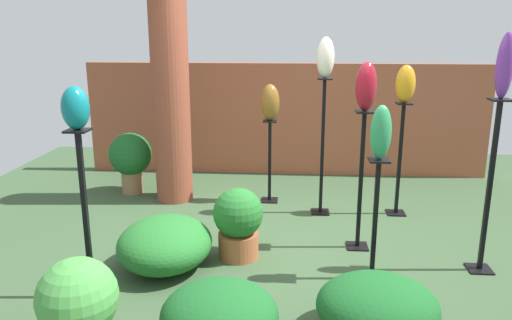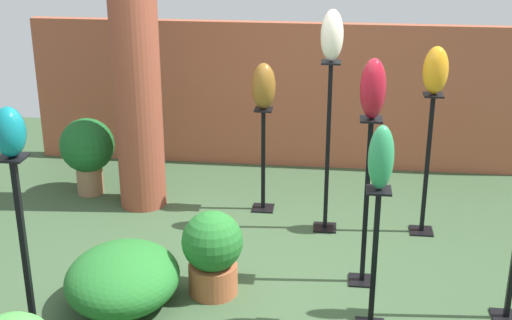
{
  "view_description": "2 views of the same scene",
  "coord_description": "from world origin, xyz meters",
  "px_view_note": "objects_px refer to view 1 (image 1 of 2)",
  "views": [
    {
      "loc": [
        0.11,
        -4.28,
        2.04
      ],
      "look_at": [
        -0.24,
        0.36,
        0.8
      ],
      "focal_mm": 35.0,
      "sensor_mm": 36.0,
      "label": 1
    },
    {
      "loc": [
        0.5,
        -4.71,
        2.81
      ],
      "look_at": [
        -0.07,
        0.18,
        0.97
      ],
      "focal_mm": 50.0,
      "sensor_mm": 36.0,
      "label": 2
    }
  ],
  "objects_px": {
    "art_vase_ivory": "(326,57)",
    "art_vase_ruby": "(366,86)",
    "pedestal_violet": "(489,194)",
    "potted_plant_back_center": "(78,306)",
    "pedestal_bronze": "(270,165)",
    "pedestal_amber": "(399,164)",
    "art_vase_amber": "(405,84)",
    "potted_plant_walkway_edge": "(238,221)",
    "pedestal_ivory": "(322,152)",
    "pedestal_teal": "(86,224)",
    "potted_plant_front_left": "(131,157)",
    "pedestal_jade": "(375,226)",
    "pedestal_ruby": "(360,187)",
    "art_vase_bronze": "(270,102)",
    "art_vase_jade": "(381,132)",
    "art_vase_teal": "(75,108)",
    "brick_pillar": "(170,86)",
    "art_vase_violet": "(505,66)"
  },
  "relations": [
    {
      "from": "pedestal_ivory",
      "to": "art_vase_ivory",
      "type": "height_order",
      "value": "art_vase_ivory"
    },
    {
      "from": "potted_plant_front_left",
      "to": "brick_pillar",
      "type": "bearing_deg",
      "value": -18.16
    },
    {
      "from": "pedestal_ivory",
      "to": "art_vase_violet",
      "type": "relative_size",
      "value": 2.94
    },
    {
      "from": "pedestal_ivory",
      "to": "potted_plant_walkway_edge",
      "type": "xyz_separation_m",
      "value": [
        -0.8,
        -1.19,
        -0.36
      ]
    },
    {
      "from": "pedestal_violet",
      "to": "art_vase_ruby",
      "type": "bearing_deg",
      "value": 158.69
    },
    {
      "from": "pedestal_amber",
      "to": "art_vase_amber",
      "type": "height_order",
      "value": "art_vase_amber"
    },
    {
      "from": "brick_pillar",
      "to": "pedestal_jade",
      "type": "bearing_deg",
      "value": -41.47
    },
    {
      "from": "art_vase_ruby",
      "to": "potted_plant_walkway_edge",
      "type": "xyz_separation_m",
      "value": [
        -1.11,
        -0.29,
        -1.19
      ]
    },
    {
      "from": "pedestal_ivory",
      "to": "potted_plant_front_left",
      "type": "xyz_separation_m",
      "value": [
        -2.35,
        0.54,
        -0.24
      ]
    },
    {
      "from": "pedestal_jade",
      "to": "pedestal_teal",
      "type": "bearing_deg",
      "value": -168.0
    },
    {
      "from": "pedestal_jade",
      "to": "art_vase_ruby",
      "type": "height_order",
      "value": "art_vase_ruby"
    },
    {
      "from": "pedestal_ruby",
      "to": "art_vase_ivory",
      "type": "distance_m",
      "value": 1.47
    },
    {
      "from": "potted_plant_front_left",
      "to": "pedestal_jade",
      "type": "bearing_deg",
      "value": -37.28
    },
    {
      "from": "art_vase_jade",
      "to": "potted_plant_walkway_edge",
      "type": "xyz_separation_m",
      "value": [
        -1.16,
        0.33,
        -0.9
      ]
    },
    {
      "from": "pedestal_bronze",
      "to": "potted_plant_back_center",
      "type": "xyz_separation_m",
      "value": [
        -1.05,
        -3.03,
        -0.1
      ]
    },
    {
      "from": "art_vase_bronze",
      "to": "art_vase_violet",
      "type": "xyz_separation_m",
      "value": [
        1.91,
        -1.64,
        0.55
      ]
    },
    {
      "from": "pedestal_amber",
      "to": "pedestal_violet",
      "type": "distance_m",
      "value": 1.41
    },
    {
      "from": "pedestal_bronze",
      "to": "pedestal_ivory",
      "type": "bearing_deg",
      "value": -30.59
    },
    {
      "from": "pedestal_amber",
      "to": "pedestal_ruby",
      "type": "bearing_deg",
      "value": -120.16
    },
    {
      "from": "art_vase_amber",
      "to": "potted_plant_back_center",
      "type": "xyz_separation_m",
      "value": [
        -2.5,
        -2.71,
        -1.11
      ]
    },
    {
      "from": "pedestal_violet",
      "to": "art_vase_bronze",
      "type": "distance_m",
      "value": 2.57
    },
    {
      "from": "pedestal_jade",
      "to": "art_vase_ivory",
      "type": "height_order",
      "value": "art_vase_ivory"
    },
    {
      "from": "art_vase_ivory",
      "to": "pedestal_teal",
      "type": "bearing_deg",
      "value": -133.03
    },
    {
      "from": "pedestal_ruby",
      "to": "art_vase_amber",
      "type": "relative_size",
      "value": 3.3
    },
    {
      "from": "art_vase_amber",
      "to": "art_vase_violet",
      "type": "relative_size",
      "value": 0.77
    },
    {
      "from": "pedestal_bronze",
      "to": "pedestal_violet",
      "type": "xyz_separation_m",
      "value": [
        1.91,
        -1.64,
        0.24
      ]
    },
    {
      "from": "art_vase_teal",
      "to": "art_vase_jade",
      "type": "height_order",
      "value": "art_vase_teal"
    },
    {
      "from": "art_vase_bronze",
      "to": "art_vase_amber",
      "type": "height_order",
      "value": "art_vase_amber"
    },
    {
      "from": "pedestal_teal",
      "to": "art_vase_amber",
      "type": "xyz_separation_m",
      "value": [
        2.71,
        2.02,
        0.84
      ]
    },
    {
      "from": "pedestal_violet",
      "to": "art_vase_ivory",
      "type": "bearing_deg",
      "value": 135.4
    },
    {
      "from": "art_vase_ivory",
      "to": "art_vase_ruby",
      "type": "xyz_separation_m",
      "value": [
        0.31,
        -0.9,
        -0.2
      ]
    },
    {
      "from": "pedestal_violet",
      "to": "potted_plant_back_center",
      "type": "relative_size",
      "value": 2.25
    },
    {
      "from": "potted_plant_walkway_edge",
      "to": "art_vase_jade",
      "type": "bearing_deg",
      "value": -15.75
    },
    {
      "from": "pedestal_jade",
      "to": "pedestal_violet",
      "type": "bearing_deg",
      "value": 13.36
    },
    {
      "from": "pedestal_teal",
      "to": "potted_plant_front_left",
      "type": "relative_size",
      "value": 1.73
    },
    {
      "from": "art_vase_amber",
      "to": "art_vase_ivory",
      "type": "distance_m",
      "value": 0.89
    },
    {
      "from": "pedestal_ivory",
      "to": "pedestal_teal",
      "type": "bearing_deg",
      "value": -133.03
    },
    {
      "from": "pedestal_bronze",
      "to": "pedestal_amber",
      "type": "xyz_separation_m",
      "value": [
        1.45,
        -0.32,
        0.13
      ]
    },
    {
      "from": "pedestal_ruby",
      "to": "art_vase_bronze",
      "type": "distance_m",
      "value": 1.66
    },
    {
      "from": "art_vase_ruby",
      "to": "potted_plant_walkway_edge",
      "type": "relative_size",
      "value": 0.66
    },
    {
      "from": "brick_pillar",
      "to": "art_vase_ruby",
      "type": "relative_size",
      "value": 6.38
    },
    {
      "from": "art_vase_ruby",
      "to": "potted_plant_back_center",
      "type": "xyz_separation_m",
      "value": [
        -1.96,
        -1.77,
        -1.19
      ]
    },
    {
      "from": "pedestal_ivory",
      "to": "art_vase_ivory",
      "type": "xyz_separation_m",
      "value": [
        -0.0,
        -0.0,
        1.03
      ]
    },
    {
      "from": "pedestal_amber",
      "to": "art_vase_teal",
      "type": "height_order",
      "value": "art_vase_teal"
    },
    {
      "from": "art_vase_ruby",
      "to": "art_vase_violet",
      "type": "relative_size",
      "value": 0.84
    },
    {
      "from": "art_vase_teal",
      "to": "art_vase_amber",
      "type": "distance_m",
      "value": 3.38
    },
    {
      "from": "pedestal_amber",
      "to": "art_vase_ruby",
      "type": "xyz_separation_m",
      "value": [
        -0.54,
        -0.93,
        0.96
      ]
    },
    {
      "from": "pedestal_bronze",
      "to": "art_vase_amber",
      "type": "bearing_deg",
      "value": -12.48
    },
    {
      "from": "art_vase_ivory",
      "to": "pedestal_bronze",
      "type": "bearing_deg",
      "value": 149.41
    },
    {
      "from": "pedestal_bronze",
      "to": "pedestal_teal",
      "type": "bearing_deg",
      "value": -118.33
    }
  ]
}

